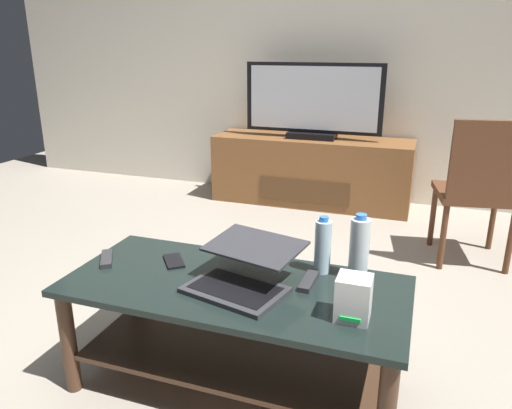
{
  "coord_description": "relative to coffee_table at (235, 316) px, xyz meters",
  "views": [
    {
      "loc": [
        0.78,
        -1.78,
        1.32
      ],
      "look_at": [
        0.06,
        0.27,
        0.6
      ],
      "focal_mm": 34.26,
      "sensor_mm": 36.0,
      "label": 1
    }
  ],
  "objects": [
    {
      "name": "laptop",
      "position": [
        0.04,
        -0.01,
        0.2
      ],
      "size": [
        0.43,
        0.44,
        0.15
      ],
      "color": "#333338",
      "rests_on": "coffee_table"
    },
    {
      "name": "cell_phone",
      "position": [
        -0.31,
        0.09,
        0.15
      ],
      "size": [
        0.14,
        0.15,
        0.01
      ],
      "primitive_type": "cube",
      "rotation": [
        0.0,
        0.0,
        0.67
      ],
      "color": "black",
      "rests_on": "coffee_table"
    },
    {
      "name": "tv_remote",
      "position": [
        -0.58,
        0.01,
        0.15
      ],
      "size": [
        0.12,
        0.16,
        0.02
      ],
      "primitive_type": "cube",
      "rotation": [
        0.0,
        0.0,
        0.58
      ],
      "color": "#2D2D30",
      "rests_on": "coffee_table"
    },
    {
      "name": "water_bottle_far",
      "position": [
        0.43,
        0.21,
        0.26
      ],
      "size": [
        0.08,
        0.08,
        0.26
      ],
      "color": "silver",
      "rests_on": "coffee_table"
    },
    {
      "name": "ground_plane",
      "position": [
        -0.15,
        0.23,
        -0.31
      ],
      "size": [
        7.68,
        7.68,
        0.0
      ],
      "primitive_type": "plane",
      "color": "#9E9384"
    },
    {
      "name": "router_box",
      "position": [
        0.46,
        -0.1,
        0.22
      ],
      "size": [
        0.11,
        0.11,
        0.15
      ],
      "color": "white",
      "rests_on": "coffee_table"
    },
    {
      "name": "back_wall",
      "position": [
        -0.15,
        2.77,
        1.09
      ],
      "size": [
        6.4,
        0.12,
        2.8
      ],
      "primitive_type": "cube",
      "color": "beige",
      "rests_on": "ground"
    },
    {
      "name": "soundbar_remote",
      "position": [
        0.27,
        0.09,
        0.15
      ],
      "size": [
        0.05,
        0.16,
        0.02
      ],
      "primitive_type": "cube",
      "rotation": [
        0.0,
        0.0,
        -0.02
      ],
      "color": "#2D2D30",
      "rests_on": "coffee_table"
    },
    {
      "name": "media_cabinet",
      "position": [
        -0.27,
        2.44,
        -0.03
      ],
      "size": [
        1.66,
        0.48,
        0.57
      ],
      "color": "brown",
      "rests_on": "ground"
    },
    {
      "name": "television",
      "position": [
        -0.27,
        2.42,
        0.55
      ],
      "size": [
        1.13,
        0.2,
        0.61
      ],
      "color": "black",
      "rests_on": "media_cabinet"
    },
    {
      "name": "water_bottle_near",
      "position": [
        0.29,
        0.21,
        0.25
      ],
      "size": [
        0.06,
        0.06,
        0.23
      ],
      "color": "silver",
      "rests_on": "coffee_table"
    },
    {
      "name": "coffee_table",
      "position": [
        0.0,
        0.0,
        0.0
      ],
      "size": [
        1.3,
        0.58,
        0.45
      ],
      "color": "black",
      "rests_on": "ground"
    },
    {
      "name": "dining_chair",
      "position": [
        0.96,
        1.55,
        0.19
      ],
      "size": [
        0.5,
        0.5,
        0.92
      ],
      "color": "#59331E",
      "rests_on": "ground"
    }
  ]
}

